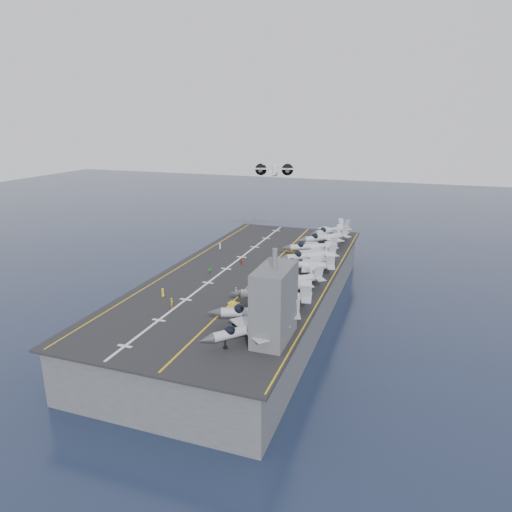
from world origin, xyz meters
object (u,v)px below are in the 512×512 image
(fighter_jet_0, at_px, (248,328))
(transport_plane, at_px, (274,173))
(tow_cart_a, at_px, (234,305))
(island_superstructure, at_px, (274,295))

(fighter_jet_0, height_order, transport_plane, transport_plane)
(fighter_jet_0, xyz_separation_m, tow_cart_a, (-7.27, 11.88, -1.93))
(island_superstructure, relative_size, transport_plane, 0.60)
(fighter_jet_0, relative_size, transport_plane, 0.69)
(island_superstructure, distance_m, fighter_jet_0, 6.56)
(transport_plane, bearing_deg, fighter_jet_0, -75.21)
(fighter_jet_0, relative_size, tow_cart_a, 8.05)
(fighter_jet_0, bearing_deg, tow_cart_a, 121.46)
(tow_cart_a, xyz_separation_m, transport_plane, (-15.18, 73.12, 15.91))
(island_superstructure, relative_size, fighter_jet_0, 0.87)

